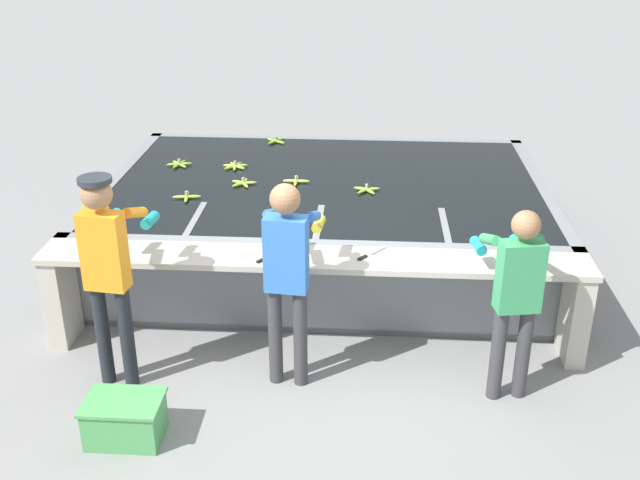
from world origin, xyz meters
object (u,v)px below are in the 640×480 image
(banana_bunch_floating_3, at_px, (179,164))
(banana_bunch_floating_4, at_px, (235,166))
(worker_0, at_px, (107,261))
(crate, at_px, (125,419))
(banana_bunch_floating_1, at_px, (367,189))
(knife_1, at_px, (368,255))
(worker_1, at_px, (287,266))
(worker_2, at_px, (516,289))
(banana_bunch_floating_2, at_px, (243,183))
(knife_0, at_px, (268,257))
(banana_bunch_floating_0, at_px, (296,181))
(banana_bunch_floating_6, at_px, (276,141))
(banana_bunch_floating_5, at_px, (187,197))

(banana_bunch_floating_3, height_order, banana_bunch_floating_4, same)
(worker_0, height_order, crate, worker_0)
(banana_bunch_floating_1, bearing_deg, crate, -120.37)
(banana_bunch_floating_3, distance_m, knife_1, 3.02)
(worker_1, xyz_separation_m, worker_2, (1.70, -0.07, -0.09))
(worker_0, distance_m, knife_1, 2.05)
(crate, bearing_deg, banana_bunch_floating_3, 96.48)
(banana_bunch_floating_4, bearing_deg, banana_bunch_floating_2, -71.77)
(knife_1, bearing_deg, knife_0, -172.96)
(banana_bunch_floating_0, bearing_deg, banana_bunch_floating_6, 105.21)
(worker_2, bearing_deg, worker_1, 177.65)
(worker_1, bearing_deg, crate, -143.49)
(worker_0, bearing_deg, worker_1, 4.43)
(banana_bunch_floating_1, bearing_deg, banana_bunch_floating_3, 162.26)
(banana_bunch_floating_0, xyz_separation_m, banana_bunch_floating_5, (-1.02, -0.52, 0.00))
(worker_1, distance_m, banana_bunch_floating_6, 3.68)
(worker_2, relative_size, banana_bunch_floating_4, 5.55)
(banana_bunch_floating_6, bearing_deg, crate, -97.14)
(banana_bunch_floating_4, bearing_deg, banana_bunch_floating_6, 71.09)
(banana_bunch_floating_1, height_order, banana_bunch_floating_2, same)
(banana_bunch_floating_6, bearing_deg, banana_bunch_floating_5, -108.51)
(banana_bunch_floating_4, bearing_deg, banana_bunch_floating_0, -31.43)
(worker_2, height_order, banana_bunch_floating_2, worker_2)
(banana_bunch_floating_0, xyz_separation_m, knife_1, (0.76, -1.72, -0.01))
(worker_2, distance_m, banana_bunch_floating_1, 2.39)
(banana_bunch_floating_0, distance_m, knife_1, 1.88)
(banana_bunch_floating_3, height_order, knife_1, banana_bunch_floating_3)
(knife_1, distance_m, crate, 2.27)
(knife_1, bearing_deg, banana_bunch_floating_6, 110.03)
(banana_bunch_floating_0, height_order, knife_0, banana_bunch_floating_0)
(banana_bunch_floating_6, bearing_deg, knife_0, -84.27)
(knife_1, bearing_deg, worker_0, -162.16)
(worker_1, xyz_separation_m, banana_bunch_floating_4, (-0.86, 2.68, -0.13))
(banana_bunch_floating_1, distance_m, banana_bunch_floating_6, 1.95)
(knife_0, height_order, crate, knife_0)
(banana_bunch_floating_4, distance_m, banana_bunch_floating_6, 1.02)
(banana_bunch_floating_4, distance_m, knife_1, 2.61)
(worker_1, distance_m, banana_bunch_floating_3, 3.09)
(worker_2, bearing_deg, banana_bunch_floating_1, 117.97)
(banana_bunch_floating_1, height_order, knife_0, banana_bunch_floating_1)
(worker_2, distance_m, knife_1, 1.24)
(worker_2, bearing_deg, banana_bunch_floating_3, 138.99)
(worker_1, height_order, banana_bunch_floating_1, worker_1)
(banana_bunch_floating_5, distance_m, knife_1, 2.14)
(worker_0, bearing_deg, banana_bunch_floating_1, 48.13)
(banana_bunch_floating_6, height_order, knife_0, banana_bunch_floating_6)
(worker_0, relative_size, banana_bunch_floating_2, 6.32)
(banana_bunch_floating_4, relative_size, crate, 0.51)
(worker_0, bearing_deg, banana_bunch_floating_3, 92.95)
(worker_0, relative_size, worker_1, 1.03)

